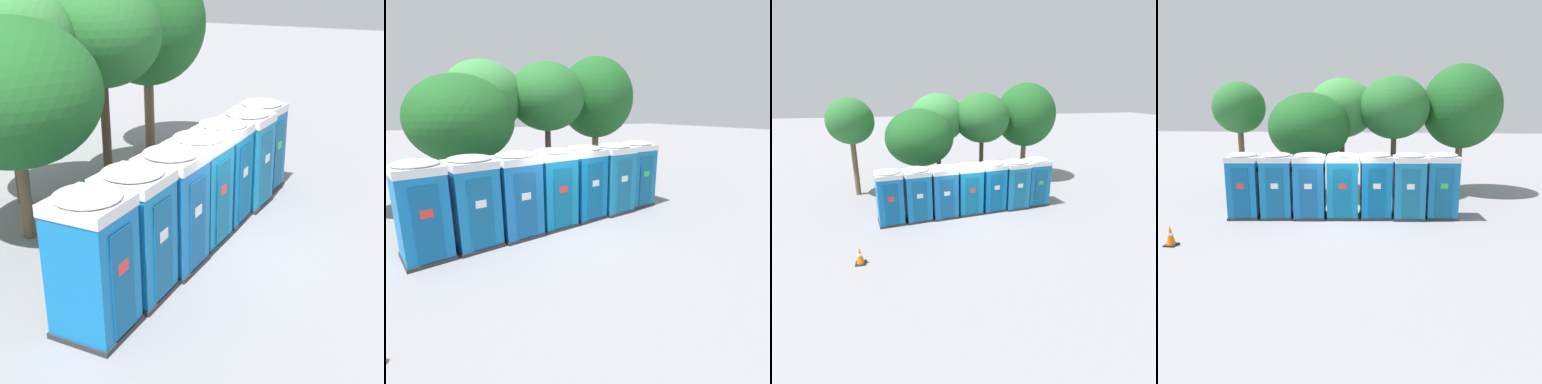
{
  "view_description": "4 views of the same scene",
  "coord_description": "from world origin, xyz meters",
  "views": [
    {
      "loc": [
        -9.23,
        -5.69,
        5.51
      ],
      "look_at": [
        -0.43,
        0.27,
        1.33
      ],
      "focal_mm": 50.0,
      "sensor_mm": 36.0,
      "label": 1
    },
    {
      "loc": [
        -3.98,
        -8.05,
        3.65
      ],
      "look_at": [
        0.92,
        0.43,
        0.98
      ],
      "focal_mm": 28.0,
      "sensor_mm": 36.0,
      "label": 2
    },
    {
      "loc": [
        -3.27,
        -13.31,
        5.88
      ],
      "look_at": [
        -0.28,
        0.29,
        1.12
      ],
      "focal_mm": 28.0,
      "sensor_mm": 36.0,
      "label": 3
    },
    {
      "loc": [
        1.95,
        -13.67,
        4.07
      ],
      "look_at": [
        0.24,
        0.35,
        1.01
      ],
      "focal_mm": 35.0,
      "sensor_mm": 36.0,
      "label": 4
    }
  ],
  "objects": [
    {
      "name": "ground_plane",
      "position": [
        0.0,
        0.0,
        0.0
      ],
      "size": [
        120.0,
        120.0,
        0.0
      ],
      "primitive_type": "plane",
      "color": "gray"
    },
    {
      "name": "portapotty_0",
      "position": [
        -3.83,
        -0.09,
        1.28
      ],
      "size": [
        1.32,
        1.35,
        2.54
      ],
      "color": "#2D2D33",
      "rests_on": "ground"
    },
    {
      "name": "portapotty_1",
      "position": [
        -2.57,
        0.06,
        1.28
      ],
      "size": [
        1.36,
        1.36,
        2.54
      ],
      "color": "#2D2D33",
      "rests_on": "ground"
    },
    {
      "name": "portapotty_2",
      "position": [
        -1.3,
        0.16,
        1.28
      ],
      "size": [
        1.33,
        1.33,
        2.54
      ],
      "color": "#2D2D33",
      "rests_on": "ground"
    },
    {
      "name": "portapotty_3",
      "position": [
        -0.04,
        0.34,
        1.28
      ],
      "size": [
        1.35,
        1.33,
        2.54
      ],
      "color": "#2D2D33",
      "rests_on": "ground"
    },
    {
      "name": "portapotty_4",
      "position": [
        1.22,
        0.5,
        1.28
      ],
      "size": [
        1.35,
        1.35,
        2.54
      ],
      "color": "#2D2D33",
      "rests_on": "ground"
    },
    {
      "name": "portapotty_5",
      "position": [
        2.49,
        0.56,
        1.28
      ],
      "size": [
        1.32,
        1.3,
        2.54
      ],
      "color": "#2D2D33",
      "rests_on": "ground"
    },
    {
      "name": "portapotty_6",
      "position": [
        3.74,
        0.81,
        1.28
      ],
      "size": [
        1.29,
        1.29,
        2.54
      ],
      "color": "#2D2D33",
      "rests_on": "ground"
    },
    {
      "name": "street_tree_0",
      "position": [
        -2.08,
        3.7,
        3.33
      ],
      "size": [
        3.82,
        3.82,
        4.92
      ],
      "color": "brown",
      "rests_on": "ground"
    },
    {
      "name": "street_tree_2",
      "position": [
        -0.8,
        5.47,
        4.2
      ],
      "size": [
        3.37,
        3.37,
        5.7
      ],
      "color": "#4C3826",
      "rests_on": "ground"
    },
    {
      "name": "street_tree_3",
      "position": [
        1.85,
        4.82,
        4.22
      ],
      "size": [
        3.37,
        3.37,
        5.73
      ],
      "color": "#4C3826",
      "rests_on": "ground"
    },
    {
      "name": "street_tree_4",
      "position": [
        5.14,
        5.83,
        4.27
      ],
      "size": [
        3.91,
        3.91,
        6.34
      ],
      "color": "brown",
      "rests_on": "ground"
    }
  ]
}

